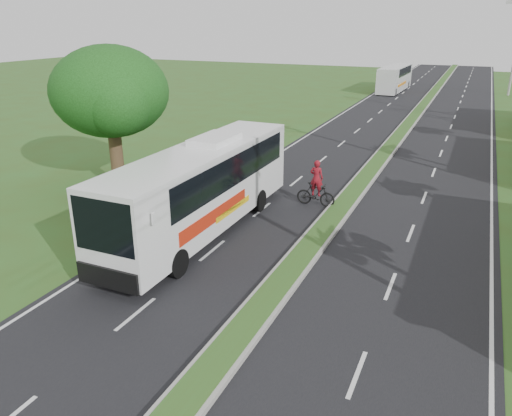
% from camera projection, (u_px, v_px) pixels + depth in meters
% --- Properties ---
extents(ground, '(180.00, 180.00, 0.00)m').
position_uv_depth(ground, '(236.00, 342.00, 14.29)').
color(ground, '#38511E').
rests_on(ground, ground).
extents(road_asphalt, '(14.00, 160.00, 0.02)m').
position_uv_depth(road_asphalt, '(375.00, 166.00, 31.39)').
color(road_asphalt, black).
rests_on(road_asphalt, ground).
extents(median_strip, '(1.20, 160.00, 0.18)m').
position_uv_depth(median_strip, '(376.00, 165.00, 31.35)').
color(median_strip, gray).
rests_on(median_strip, ground).
extents(lane_edge_left, '(0.12, 160.00, 0.01)m').
position_uv_depth(lane_edge_left, '(277.00, 155.00, 33.93)').
color(lane_edge_left, silver).
rests_on(lane_edge_left, ground).
extents(lane_edge_right, '(0.12, 160.00, 0.01)m').
position_uv_depth(lane_edge_right, '(492.00, 179.00, 28.85)').
color(lane_edge_right, silver).
rests_on(lane_edge_right, ground).
extents(shade_tree, '(6.30, 6.00, 7.54)m').
position_uv_depth(shade_tree, '(109.00, 95.00, 25.66)').
color(shade_tree, '#473321').
rests_on(shade_tree, ground).
extents(coach_bus_main, '(2.69, 12.33, 3.98)m').
position_uv_depth(coach_bus_main, '(203.00, 183.00, 20.97)').
color(coach_bus_main, white).
rests_on(coach_bus_main, ground).
extents(coach_bus_far, '(2.73, 10.77, 3.11)m').
position_uv_depth(coach_bus_far, '(395.00, 77.00, 63.68)').
color(coach_bus_far, silver).
rests_on(coach_bus_far, ground).
extents(motorcyclist, '(1.94, 0.55, 2.34)m').
position_uv_depth(motorcyclist, '(316.00, 190.00, 24.42)').
color(motorcyclist, black).
rests_on(motorcyclist, ground).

